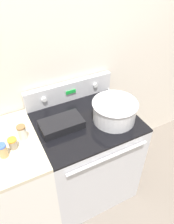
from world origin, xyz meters
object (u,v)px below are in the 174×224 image
at_px(spice_jar_orange_cap, 13,143).
at_px(spice_jar_blue_cap, 3,150).
at_px(spice_jar_brown_cap, 22,132).
at_px(casserole_dish, 61,124).
at_px(mixing_bowl, 114,110).
at_px(ladle, 124,100).

distance_m(spice_jar_orange_cap, spice_jar_blue_cap, 0.09).
distance_m(spice_jar_brown_cap, spice_jar_blue_cap, 0.18).
height_order(casserole_dish, spice_jar_brown_cap, spice_jar_brown_cap).
bearing_deg(spice_jar_orange_cap, casserole_dish, 6.97).
bearing_deg(spice_jar_orange_cap, spice_jar_blue_cap, -148.01).
distance_m(mixing_bowl, spice_jar_orange_cap, 0.78).
height_order(casserole_dish, spice_jar_blue_cap, spice_jar_blue_cap).
xyz_separation_m(mixing_bowl, spice_jar_blue_cap, (-0.85, 0.01, -0.03)).
bearing_deg(casserole_dish, spice_jar_orange_cap, -173.03).
relative_size(spice_jar_orange_cap, spice_jar_blue_cap, 0.77).
distance_m(ladle, spice_jar_brown_cap, 0.88).
xyz_separation_m(casserole_dish, ladle, (0.59, 0.04, 0.00)).
height_order(ladle, spice_jar_orange_cap, spice_jar_orange_cap).
height_order(spice_jar_brown_cap, spice_jar_orange_cap, spice_jar_brown_cap).
xyz_separation_m(ladle, spice_jar_orange_cap, (-0.96, -0.08, 0.01)).
relative_size(casserole_dish, ladle, 0.97).
bearing_deg(spice_jar_orange_cap, spice_jar_brown_cap, 34.09).
relative_size(mixing_bowl, spice_jar_brown_cap, 3.03).
bearing_deg(spice_jar_brown_cap, spice_jar_blue_cap, -146.89).
bearing_deg(spice_jar_blue_cap, spice_jar_orange_cap, 31.99).
height_order(mixing_bowl, spice_jar_orange_cap, mixing_bowl).
distance_m(casserole_dish, spice_jar_brown_cap, 0.29).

